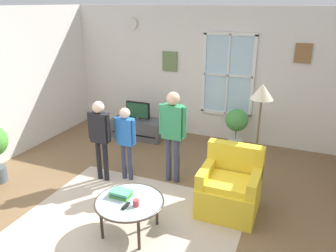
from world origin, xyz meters
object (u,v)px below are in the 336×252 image
object	(u,v)px
cup	(136,203)
floor_lamp	(261,102)
remote_near_books	(127,197)
person_green_shirt	(173,127)
coffee_table	(129,203)
remote_near_cup	(126,206)
person_black_shirt	(100,132)
tv_stand	(139,128)
book_stack	(121,193)
television	(138,110)
armchair	(230,188)
person_blue_shirt	(126,136)
potted_plant_by_window	(236,124)

from	to	relation	value
cup	floor_lamp	xyz separation A→B (m)	(1.09, 1.74, 0.86)
remote_near_books	person_green_shirt	xyz separation A→B (m)	(0.07, 1.30, 0.46)
person_green_shirt	cup	bearing A→B (deg)	-85.62
coffee_table	remote_near_cup	world-z (taller)	remote_near_cup
remote_near_cup	person_black_shirt	bearing A→B (deg)	133.84
tv_stand	book_stack	distance (m)	2.96
television	person_black_shirt	xyz separation A→B (m)	(0.30, -1.79, 0.22)
armchair	book_stack	size ratio (longest dim) A/B	3.48
book_stack	remote_near_books	world-z (taller)	book_stack
person_blue_shirt	potted_plant_by_window	bearing A→B (deg)	53.83
tv_stand	potted_plant_by_window	size ratio (longest dim) A/B	1.35
television	floor_lamp	distance (m)	2.85
remote_near_cup	person_black_shirt	xyz separation A→B (m)	(-1.04, 1.08, 0.36)
tv_stand	floor_lamp	size ratio (longest dim) A/B	0.67
coffee_table	potted_plant_by_window	size ratio (longest dim) A/B	1.06
person_green_shirt	potted_plant_by_window	world-z (taller)	person_green_shirt
remote_near_cup	remote_near_books	bearing A→B (deg)	114.34
person_blue_shirt	floor_lamp	world-z (taller)	floor_lamp
tv_stand	television	size ratio (longest dim) A/B	2.09
remote_near_books	potted_plant_by_window	xyz separation A→B (m)	(0.72, 2.90, 0.06)
remote_near_cup	book_stack	bearing A→B (deg)	133.84
remote_near_books	remote_near_cup	distance (m)	0.19
tv_stand	armchair	distance (m)	2.96
cup	potted_plant_by_window	size ratio (longest dim) A/B	0.10
television	person_blue_shirt	size ratio (longest dim) A/B	0.43
remote_near_books	floor_lamp	world-z (taller)	floor_lamp
armchair	coffee_table	bearing A→B (deg)	-137.35
television	remote_near_cup	distance (m)	3.17
remote_near_books	book_stack	bearing A→B (deg)	-176.79
coffee_table	floor_lamp	bearing A→B (deg)	54.17
floor_lamp	tv_stand	bearing A→B (deg)	157.05
remote_near_cup	coffee_table	bearing A→B (deg)	99.41
cup	floor_lamp	world-z (taller)	floor_lamp
cup	person_blue_shirt	world-z (taller)	person_blue_shirt
armchair	remote_near_books	size ratio (longest dim) A/B	6.21
television	floor_lamp	world-z (taller)	floor_lamp
potted_plant_by_window	remote_near_books	bearing A→B (deg)	-104.00
coffee_table	person_blue_shirt	distance (m)	1.35
cup	person_black_shirt	distance (m)	1.57
remote_near_books	remote_near_cup	size ratio (longest dim) A/B	1.00
person_green_shirt	floor_lamp	distance (m)	1.32
coffee_table	book_stack	bearing A→B (deg)	160.72
person_black_shirt	floor_lamp	xyz separation A→B (m)	(2.23, 0.72, 0.53)
armchair	person_blue_shirt	bearing A→B (deg)	173.23
remote_near_cup	person_blue_shirt	bearing A→B (deg)	119.00
coffee_table	floor_lamp	world-z (taller)	floor_lamp
remote_near_books	person_blue_shirt	distance (m)	1.27
cup	person_black_shirt	bearing A→B (deg)	138.12
person_blue_shirt	television	bearing A→B (deg)	111.67
coffee_table	cup	world-z (taller)	cup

